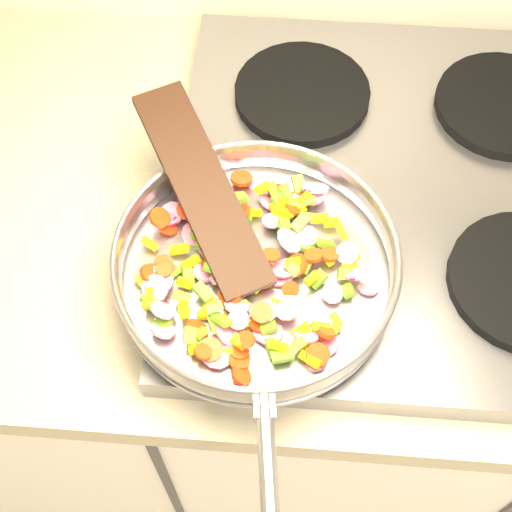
{
  "coord_description": "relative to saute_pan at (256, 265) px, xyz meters",
  "views": [
    {
      "loc": [
        -0.85,
        1.09,
        1.68
      ],
      "look_at": [
        -0.88,
        1.5,
        1.0
      ],
      "focal_mm": 50.0,
      "sensor_mm": 36.0,
      "label": 1
    }
  ],
  "objects": [
    {
      "name": "grate_fl",
      "position": [
        0.04,
        0.02,
        -0.04
      ],
      "size": [
        0.19,
        0.19,
        0.02
      ],
      "primitive_type": "cylinder",
      "color": "black",
      "rests_on": "cooktop"
    },
    {
      "name": "saute_pan",
      "position": [
        0.0,
        0.0,
        0.0
      ],
      "size": [
        0.36,
        0.53,
        0.05
      ],
      "rotation": [
        0.0,
        0.0,
        0.13
      ],
      "color": "#9E9EA5",
      "rests_on": "grate_fl"
    },
    {
      "name": "grate_bl",
      "position": [
        0.04,
        0.3,
        -0.04
      ],
      "size": [
        0.19,
        0.19,
        0.02
      ],
      "primitive_type": "cylinder",
      "color": "black",
      "rests_on": "cooktop"
    },
    {
      "name": "vegetable_heap",
      "position": [
        -0.01,
        -0.0,
        -0.01
      ],
      "size": [
        0.28,
        0.29,
        0.05
      ],
      "color": "#C6135E",
      "rests_on": "saute_pan"
    },
    {
      "name": "grate_br",
      "position": [
        0.32,
        0.3,
        -0.04
      ],
      "size": [
        0.19,
        0.19,
        0.02
      ],
      "primitive_type": "cylinder",
      "color": "black",
      "rests_on": "cooktop"
    },
    {
      "name": "wooden_spatula",
      "position": [
        -0.07,
        0.08,
        0.03
      ],
      "size": [
        0.19,
        0.27,
        0.07
      ],
      "primitive_type": "cube",
      "rotation": [
        0.0,
        -0.22,
        2.09
      ],
      "color": "black",
      "rests_on": "saute_pan"
    },
    {
      "name": "cooktop",
      "position": [
        0.18,
        0.16,
        -0.06
      ],
      "size": [
        0.6,
        0.6,
        0.04
      ],
      "primitive_type": "cube",
      "color": "#939399",
      "rests_on": "counter_top"
    }
  ]
}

